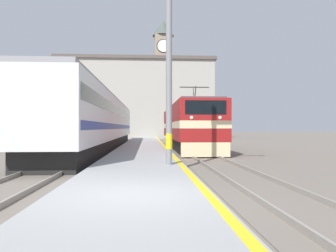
{
  "coord_description": "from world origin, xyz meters",
  "views": [
    {
      "loc": [
        0.36,
        -7.02,
        1.72
      ],
      "look_at": [
        1.92,
        18.08,
        1.85
      ],
      "focal_mm": 35.0,
      "sensor_mm": 36.0,
      "label": 1
    }
  ],
  "objects_px": {
    "locomotive_train": "(187,126)",
    "catenary_mast": "(172,54)",
    "clock_tower": "(163,75)",
    "passenger_train": "(102,122)"
  },
  "relations": [
    {
      "from": "locomotive_train",
      "to": "catenary_mast",
      "type": "relative_size",
      "value": 2.1
    },
    {
      "from": "passenger_train",
      "to": "catenary_mast",
      "type": "height_order",
      "value": "catenary_mast"
    },
    {
      "from": "locomotive_train",
      "to": "clock_tower",
      "type": "height_order",
      "value": "clock_tower"
    },
    {
      "from": "catenary_mast",
      "to": "clock_tower",
      "type": "bearing_deg",
      "value": 87.66
    },
    {
      "from": "locomotive_train",
      "to": "passenger_train",
      "type": "distance_m",
      "value": 7.03
    },
    {
      "from": "locomotive_train",
      "to": "passenger_train",
      "type": "relative_size",
      "value": 0.56
    },
    {
      "from": "catenary_mast",
      "to": "passenger_train",
      "type": "bearing_deg",
      "value": 107.9
    },
    {
      "from": "catenary_mast",
      "to": "clock_tower",
      "type": "xyz_separation_m",
      "value": [
        2.06,
        50.51,
        7.34
      ]
    },
    {
      "from": "locomotive_train",
      "to": "clock_tower",
      "type": "bearing_deg",
      "value": 90.37
    },
    {
      "from": "locomotive_train",
      "to": "clock_tower",
      "type": "distance_m",
      "value": 37.7
    }
  ]
}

